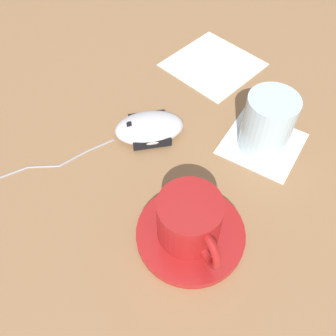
# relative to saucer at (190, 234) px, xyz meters

# --- Properties ---
(ground_plane) EXTENTS (3.00, 3.00, 0.00)m
(ground_plane) POSITION_rel_saucer_xyz_m (0.13, 0.10, -0.01)
(ground_plane) COLOR olive
(saucer) EXTENTS (0.14, 0.14, 0.01)m
(saucer) POSITION_rel_saucer_xyz_m (0.00, 0.00, 0.00)
(saucer) COLOR maroon
(saucer) RESTS_ON ground
(coffee_cup) EXTENTS (0.08, 0.11, 0.07)m
(coffee_cup) POSITION_rel_saucer_xyz_m (-0.00, 0.00, 0.04)
(coffee_cup) COLOR maroon
(coffee_cup) RESTS_ON saucer
(computer_mouse) EXTENTS (0.12, 0.11, 0.03)m
(computer_mouse) POSITION_rel_saucer_xyz_m (0.07, 0.17, 0.01)
(computer_mouse) COLOR silver
(computer_mouse) RESTS_ON ground
(mouse_cable) EXTENTS (0.34, 0.07, 0.00)m
(mouse_cable) POSITION_rel_saucer_xyz_m (-0.15, 0.23, -0.00)
(mouse_cable) COLOR gray
(mouse_cable) RESTS_ON ground
(napkin_under_glass) EXTENTS (0.14, 0.14, 0.00)m
(napkin_under_glass) POSITION_rel_saucer_xyz_m (0.19, 0.04, -0.00)
(napkin_under_glass) COLOR white
(napkin_under_glass) RESTS_ON ground
(drinking_glass) EXTENTS (0.07, 0.07, 0.09)m
(drinking_glass) POSITION_rel_saucer_xyz_m (0.19, 0.04, 0.04)
(drinking_glass) COLOR silver
(drinking_glass) RESTS_ON napkin_under_glass
(napkin_spare) EXTENTS (0.16, 0.16, 0.00)m
(napkin_spare) POSITION_rel_saucer_xyz_m (0.27, 0.23, -0.00)
(napkin_spare) COLOR silver
(napkin_spare) RESTS_ON ground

